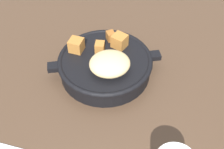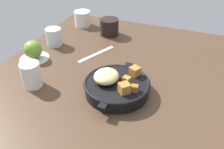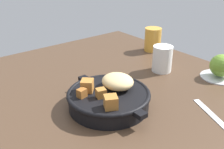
{
  "view_description": "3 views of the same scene",
  "coord_description": "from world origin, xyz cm",
  "px_view_note": "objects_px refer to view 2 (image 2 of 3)",
  "views": [
    {
      "loc": [
        3.16,
        41.61,
        48.6
      ],
      "look_at": [
        -3.49,
        0.76,
        4.41
      ],
      "focal_mm": 44.91,
      "sensor_mm": 36.0,
      "label": 1
    },
    {
      "loc": [
        -62.78,
        -26.21,
        51.44
      ],
      "look_at": [
        -1.0,
        -1.9,
        5.73
      ],
      "focal_mm": 39.08,
      "sensor_mm": 36.0,
      "label": 2
    },
    {
      "loc": [
        44.09,
        -40.61,
        37.43
      ],
      "look_at": [
        -5.29,
        -1.12,
        7.58
      ],
      "focal_mm": 41.82,
      "sensor_mm": 36.0,
      "label": 3
    }
  ],
  "objects_px": {
    "ceramic_mug_white": "(83,19)",
    "white_creamer_pitcher": "(31,75)",
    "water_glass_short": "(54,37)",
    "red_apple": "(33,49)",
    "butter_knife": "(96,54)",
    "coffee_mug_dark": "(109,27)",
    "cast_iron_skillet": "(116,85)"
  },
  "relations": [
    {
      "from": "cast_iron_skillet",
      "to": "white_creamer_pitcher",
      "type": "distance_m",
      "value": 0.29
    },
    {
      "from": "water_glass_short",
      "to": "white_creamer_pitcher",
      "type": "height_order",
      "value": "white_creamer_pitcher"
    },
    {
      "from": "red_apple",
      "to": "white_creamer_pitcher",
      "type": "distance_m",
      "value": 0.19
    },
    {
      "from": "butter_knife",
      "to": "ceramic_mug_white",
      "type": "bearing_deg",
      "value": 61.92
    },
    {
      "from": "butter_knife",
      "to": "white_creamer_pitcher",
      "type": "distance_m",
      "value": 0.31
    },
    {
      "from": "red_apple",
      "to": "water_glass_short",
      "type": "relative_size",
      "value": 0.93
    },
    {
      "from": "cast_iron_skillet",
      "to": "red_apple",
      "type": "height_order",
      "value": "cast_iron_skillet"
    },
    {
      "from": "cast_iron_skillet",
      "to": "ceramic_mug_white",
      "type": "xyz_separation_m",
      "value": [
        0.46,
        0.36,
        0.01
      ]
    },
    {
      "from": "water_glass_short",
      "to": "ceramic_mug_white",
      "type": "height_order",
      "value": "water_glass_short"
    },
    {
      "from": "water_glass_short",
      "to": "ceramic_mug_white",
      "type": "xyz_separation_m",
      "value": [
        0.24,
        -0.02,
        -0.0
      ]
    },
    {
      "from": "butter_knife",
      "to": "coffee_mug_dark",
      "type": "height_order",
      "value": "coffee_mug_dark"
    },
    {
      "from": "coffee_mug_dark",
      "to": "butter_knife",
      "type": "bearing_deg",
      "value": -173.85
    },
    {
      "from": "cast_iron_skillet",
      "to": "coffee_mug_dark",
      "type": "distance_m",
      "value": 0.45
    },
    {
      "from": "butter_knife",
      "to": "coffee_mug_dark",
      "type": "relative_size",
      "value": 2.14
    },
    {
      "from": "coffee_mug_dark",
      "to": "ceramic_mug_white",
      "type": "distance_m",
      "value": 0.18
    },
    {
      "from": "water_glass_short",
      "to": "white_creamer_pitcher",
      "type": "bearing_deg",
      "value": -161.65
    },
    {
      "from": "butter_knife",
      "to": "water_glass_short",
      "type": "height_order",
      "value": "water_glass_short"
    },
    {
      "from": "butter_knife",
      "to": "water_glass_short",
      "type": "relative_size",
      "value": 2.43
    },
    {
      "from": "white_creamer_pitcher",
      "to": "coffee_mug_dark",
      "type": "bearing_deg",
      "value": -10.83
    },
    {
      "from": "cast_iron_skillet",
      "to": "white_creamer_pitcher",
      "type": "xyz_separation_m",
      "value": [
        -0.07,
        0.28,
        0.01
      ]
    },
    {
      "from": "red_apple",
      "to": "ceramic_mug_white",
      "type": "bearing_deg",
      "value": -4.45
    },
    {
      "from": "water_glass_short",
      "to": "coffee_mug_dark",
      "type": "height_order",
      "value": "same"
    },
    {
      "from": "red_apple",
      "to": "white_creamer_pitcher",
      "type": "relative_size",
      "value": 0.82
    },
    {
      "from": "red_apple",
      "to": "coffee_mug_dark",
      "type": "relative_size",
      "value": 0.82
    },
    {
      "from": "cast_iron_skillet",
      "to": "butter_knife",
      "type": "xyz_separation_m",
      "value": [
        0.21,
        0.17,
        -0.03
      ]
    },
    {
      "from": "butter_knife",
      "to": "ceramic_mug_white",
      "type": "xyz_separation_m",
      "value": [
        0.25,
        0.19,
        0.04
      ]
    },
    {
      "from": "red_apple",
      "to": "butter_knife",
      "type": "bearing_deg",
      "value": -60.46
    },
    {
      "from": "ceramic_mug_white",
      "to": "white_creamer_pitcher",
      "type": "bearing_deg",
      "value": -171.57
    },
    {
      "from": "red_apple",
      "to": "butter_knife",
      "type": "relative_size",
      "value": 0.38
    },
    {
      "from": "ceramic_mug_white",
      "to": "red_apple",
      "type": "bearing_deg",
      "value": 175.55
    },
    {
      "from": "cast_iron_skillet",
      "to": "butter_knife",
      "type": "height_order",
      "value": "cast_iron_skillet"
    },
    {
      "from": "red_apple",
      "to": "ceramic_mug_white",
      "type": "distance_m",
      "value": 0.38
    }
  ]
}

